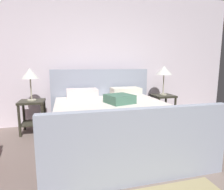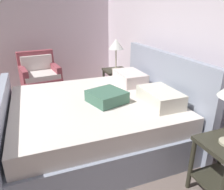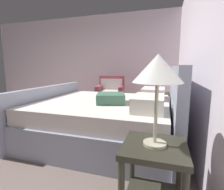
{
  "view_description": "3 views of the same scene",
  "coord_description": "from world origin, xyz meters",
  "px_view_note": "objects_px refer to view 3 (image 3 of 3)",
  "views": [
    {
      "loc": [
        -0.85,
        -0.74,
        1.23
      ],
      "look_at": [
        -0.12,
        2.1,
        0.77
      ],
      "focal_mm": 29.8,
      "sensor_mm": 36.0,
      "label": 1
    },
    {
      "loc": [
        2.34,
        1.32,
        1.69
      ],
      "look_at": [
        0.1,
        2.17,
        0.74
      ],
      "focal_mm": 34.59,
      "sensor_mm": 36.0,
      "label": 2
    },
    {
      "loc": [
        2.37,
        2.89,
        1.13
      ],
      "look_at": [
        0.06,
        2.17,
        0.75
      ],
      "focal_mm": 27.37,
      "sensor_mm": 36.0,
      "label": 3
    }
  ],
  "objects_px": {
    "bed": "(107,118)",
    "table_lamp_left": "(163,71)",
    "armchair": "(111,96)",
    "nightstand_right": "(154,171)",
    "table_lamp_right": "(158,71)",
    "nightstand_left": "(162,102)"
  },
  "relations": [
    {
      "from": "nightstand_right",
      "to": "table_lamp_right",
      "type": "height_order",
      "value": "table_lamp_right"
    },
    {
      "from": "armchair",
      "to": "nightstand_right",
      "type": "bearing_deg",
      "value": 22.68
    },
    {
      "from": "bed",
      "to": "nightstand_left",
      "type": "xyz_separation_m",
      "value": [
        -1.33,
        0.81,
        0.06
      ]
    },
    {
      "from": "bed",
      "to": "nightstand_right",
      "type": "xyz_separation_m",
      "value": [
        1.33,
        0.81,
        0.06
      ]
    },
    {
      "from": "nightstand_right",
      "to": "table_lamp_left",
      "type": "xyz_separation_m",
      "value": [
        -2.65,
        -0.0,
        0.67
      ]
    },
    {
      "from": "nightstand_left",
      "to": "table_lamp_left",
      "type": "distance_m",
      "value": 0.67
    },
    {
      "from": "bed",
      "to": "table_lamp_right",
      "type": "bearing_deg",
      "value": 31.41
    },
    {
      "from": "bed",
      "to": "armchair",
      "type": "bearing_deg",
      "value": -163.78
    },
    {
      "from": "nightstand_right",
      "to": "table_lamp_right",
      "type": "distance_m",
      "value": 0.71
    },
    {
      "from": "nightstand_left",
      "to": "table_lamp_left",
      "type": "height_order",
      "value": "table_lamp_left"
    },
    {
      "from": "nightstand_left",
      "to": "table_lamp_left",
      "type": "bearing_deg",
      "value": 99.46
    },
    {
      "from": "table_lamp_left",
      "to": "bed",
      "type": "bearing_deg",
      "value": -31.33
    },
    {
      "from": "nightstand_left",
      "to": "table_lamp_right",
      "type": "bearing_deg",
      "value": 0.03
    },
    {
      "from": "bed",
      "to": "table_lamp_right",
      "type": "relative_size",
      "value": 3.55
    },
    {
      "from": "bed",
      "to": "nightstand_left",
      "type": "distance_m",
      "value": 1.55
    },
    {
      "from": "bed",
      "to": "table_lamp_left",
      "type": "height_order",
      "value": "table_lamp_left"
    },
    {
      "from": "nightstand_right",
      "to": "armchair",
      "type": "xyz_separation_m",
      "value": [
        -3.33,
        -1.39,
        -0.06
      ]
    },
    {
      "from": "nightstand_right",
      "to": "nightstand_left",
      "type": "bearing_deg",
      "value": -179.97
    },
    {
      "from": "table_lamp_right",
      "to": "nightstand_left",
      "type": "bearing_deg",
      "value": -179.97
    },
    {
      "from": "table_lamp_right",
      "to": "nightstand_left",
      "type": "relative_size",
      "value": 1.04
    },
    {
      "from": "nightstand_right",
      "to": "table_lamp_right",
      "type": "xyz_separation_m",
      "value": [
        0.0,
        0.0,
        0.71
      ]
    },
    {
      "from": "nightstand_right",
      "to": "table_lamp_right",
      "type": "bearing_deg",
      "value": 45.0
    }
  ]
}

